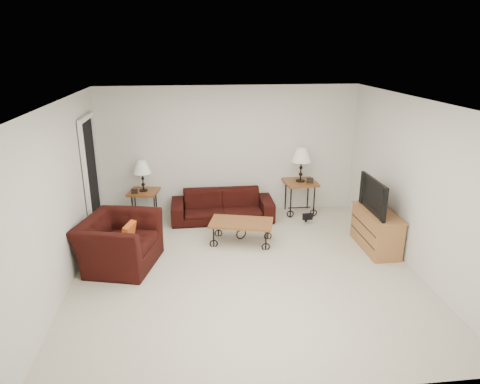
# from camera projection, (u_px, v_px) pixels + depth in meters

# --- Properties ---
(ground) EXTENTS (5.00, 5.00, 0.00)m
(ground) POSITION_uv_depth(u_px,v_px,m) (245.00, 270.00, 6.52)
(ground) COLOR beige
(ground) RESTS_ON ground
(wall_back) EXTENTS (5.00, 0.02, 2.50)m
(wall_back) POSITION_uv_depth(u_px,v_px,m) (229.00, 151.00, 8.47)
(wall_back) COLOR silver
(wall_back) RESTS_ON ground
(wall_front) EXTENTS (5.00, 0.02, 2.50)m
(wall_front) POSITION_uv_depth(u_px,v_px,m) (282.00, 282.00, 3.76)
(wall_front) COLOR silver
(wall_front) RESTS_ON ground
(wall_left) EXTENTS (0.02, 5.00, 2.50)m
(wall_left) POSITION_uv_depth(u_px,v_px,m) (62.00, 198.00, 5.85)
(wall_left) COLOR silver
(wall_left) RESTS_ON ground
(wall_right) EXTENTS (0.02, 5.00, 2.50)m
(wall_right) POSITION_uv_depth(u_px,v_px,m) (414.00, 185.00, 6.39)
(wall_right) COLOR silver
(wall_right) RESTS_ON ground
(ceiling) EXTENTS (5.00, 5.00, 0.00)m
(ceiling) POSITION_uv_depth(u_px,v_px,m) (246.00, 101.00, 5.71)
(ceiling) COLOR white
(ceiling) RESTS_ON wall_back
(doorway) EXTENTS (0.08, 0.94, 2.04)m
(doorway) POSITION_uv_depth(u_px,v_px,m) (92.00, 179.00, 7.47)
(doorway) COLOR black
(doorway) RESTS_ON ground
(sofa) EXTENTS (1.94, 0.76, 0.57)m
(sofa) POSITION_uv_depth(u_px,v_px,m) (222.00, 206.00, 8.31)
(sofa) COLOR black
(sofa) RESTS_ON ground
(side_table_left) EXTENTS (0.62, 0.62, 0.58)m
(side_table_left) POSITION_uv_depth(u_px,v_px,m) (145.00, 205.00, 8.31)
(side_table_left) COLOR brown
(side_table_left) RESTS_ON ground
(side_table_right) EXTENTS (0.64, 0.64, 0.67)m
(side_table_right) POSITION_uv_depth(u_px,v_px,m) (300.00, 197.00, 8.63)
(side_table_right) COLOR brown
(side_table_right) RESTS_ON ground
(lamp_left) EXTENTS (0.38, 0.38, 0.58)m
(lamp_left) POSITION_uv_depth(u_px,v_px,m) (143.00, 176.00, 8.13)
(lamp_left) COLOR black
(lamp_left) RESTS_ON side_table_left
(lamp_right) EXTENTS (0.40, 0.40, 0.67)m
(lamp_right) POSITION_uv_depth(u_px,v_px,m) (301.00, 165.00, 8.41)
(lamp_right) COLOR black
(lamp_right) RESTS_ON side_table_right
(photo_frame_left) EXTENTS (0.12, 0.02, 0.10)m
(photo_frame_left) POSITION_uv_depth(u_px,v_px,m) (134.00, 191.00, 8.05)
(photo_frame_left) COLOR black
(photo_frame_left) RESTS_ON side_table_left
(photo_frame_right) EXTENTS (0.13, 0.04, 0.11)m
(photo_frame_right) POSITION_uv_depth(u_px,v_px,m) (310.00, 181.00, 8.38)
(photo_frame_right) COLOR black
(photo_frame_right) RESTS_ON side_table_right
(coffee_table) EXTENTS (1.15, 0.80, 0.39)m
(coffee_table) POSITION_uv_depth(u_px,v_px,m) (241.00, 232.00, 7.35)
(coffee_table) COLOR brown
(coffee_table) RESTS_ON ground
(armchair) EXTENTS (1.28, 1.39, 0.76)m
(armchair) POSITION_uv_depth(u_px,v_px,m) (119.00, 242.00, 6.55)
(armchair) COLOR black
(armchair) RESTS_ON ground
(throw_pillow) EXTENTS (0.18, 0.35, 0.34)m
(throw_pillow) POSITION_uv_depth(u_px,v_px,m) (128.00, 235.00, 6.47)
(throw_pillow) COLOR #BB5217
(throw_pillow) RESTS_ON armchair
(tv_stand) EXTENTS (0.45, 1.08, 0.65)m
(tv_stand) POSITION_uv_depth(u_px,v_px,m) (376.00, 230.00, 7.12)
(tv_stand) COLOR #B37642
(tv_stand) RESTS_ON ground
(television) EXTENTS (0.13, 0.97, 0.56)m
(television) POSITION_uv_depth(u_px,v_px,m) (379.00, 195.00, 6.92)
(television) COLOR black
(television) RESTS_ON tv_stand
(backpack) EXTENTS (0.32, 0.27, 0.38)m
(backpack) POSITION_uv_depth(u_px,v_px,m) (306.00, 213.00, 8.22)
(backpack) COLOR black
(backpack) RESTS_ON ground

